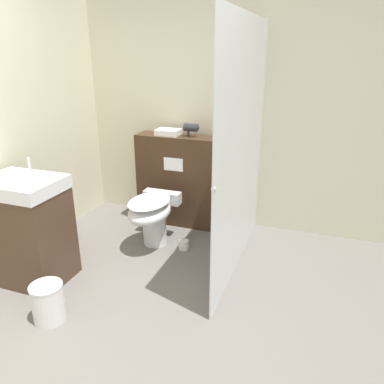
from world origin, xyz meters
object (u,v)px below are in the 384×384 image
at_px(toilet, 152,214).
at_px(waste_bin, 48,302).
at_px(sink_vanity, 28,230).
at_px(hair_drier, 192,128).

distance_m(toilet, waste_bin, 1.34).
xyz_separation_m(sink_vanity, hair_drier, (0.93, 1.51, 0.66)).
relative_size(sink_vanity, hair_drier, 5.99).
bearing_deg(sink_vanity, toilet, 50.28).
distance_m(toilet, hair_drier, 1.01).
xyz_separation_m(hair_drier, waste_bin, (-0.43, -1.93, -0.97)).
bearing_deg(waste_bin, sink_vanity, 140.38).
height_order(sink_vanity, hair_drier, hair_drier).
height_order(sink_vanity, waste_bin, sink_vanity).
bearing_deg(hair_drier, waste_bin, -102.62).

